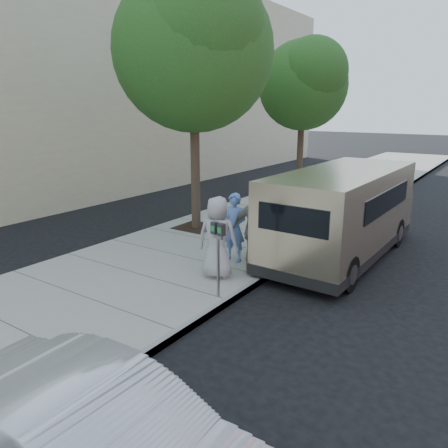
% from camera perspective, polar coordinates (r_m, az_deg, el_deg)
% --- Properties ---
extents(ground, '(120.00, 120.00, 0.00)m').
position_cam_1_polar(ground, '(10.73, -1.71, -5.88)').
color(ground, black).
rests_on(ground, ground).
extents(sidewalk, '(5.00, 60.00, 0.15)m').
position_cam_1_polar(sidewalk, '(11.28, -5.85, -4.48)').
color(sidewalk, gray).
rests_on(sidewalk, ground).
extents(curb_face, '(0.12, 60.00, 0.16)m').
position_cam_1_polar(curb_face, '(9.98, 5.06, -7.12)').
color(curb_face, gray).
rests_on(curb_face, ground).
extents(tree_near, '(4.62, 4.60, 7.53)m').
position_cam_1_polar(tree_near, '(13.40, -3.87, 22.38)').
color(tree_near, black).
rests_on(tree_near, sidewalk).
extents(tree_far, '(3.92, 3.80, 6.49)m').
position_cam_1_polar(tree_far, '(19.88, 10.44, 17.88)').
color(tree_far, black).
rests_on(tree_far, sidewalk).
extents(parking_meter, '(0.33, 0.16, 1.53)m').
position_cam_1_polar(parking_meter, '(8.49, -0.79, -2.60)').
color(parking_meter, gray).
rests_on(parking_meter, sidewalk).
extents(van, '(2.22, 6.27, 2.31)m').
position_cam_1_polar(van, '(11.66, 15.35, 1.57)').
color(van, beige).
rests_on(van, ground).
extents(person_officer, '(0.63, 0.43, 1.70)m').
position_cam_1_polar(person_officer, '(10.58, 1.35, -0.48)').
color(person_officer, '#5C7CC4').
rests_on(person_officer, sidewalk).
extents(person_green_shirt, '(0.95, 0.82, 1.68)m').
position_cam_1_polar(person_green_shirt, '(11.16, 4.95, 0.25)').
color(person_green_shirt, '#2A8247').
rests_on(person_green_shirt, sidewalk).
extents(person_gray_shirt, '(1.03, 0.82, 1.83)m').
position_cam_1_polar(person_gray_shirt, '(9.58, -0.86, -1.75)').
color(person_gray_shirt, '#A6A6A9').
rests_on(person_gray_shirt, sidewalk).
extents(person_striped_polo, '(1.24, 0.74, 1.99)m').
position_cam_1_polar(person_striped_polo, '(9.83, 4.28, -0.86)').
color(person_striped_polo, gray).
rests_on(person_striped_polo, sidewalk).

